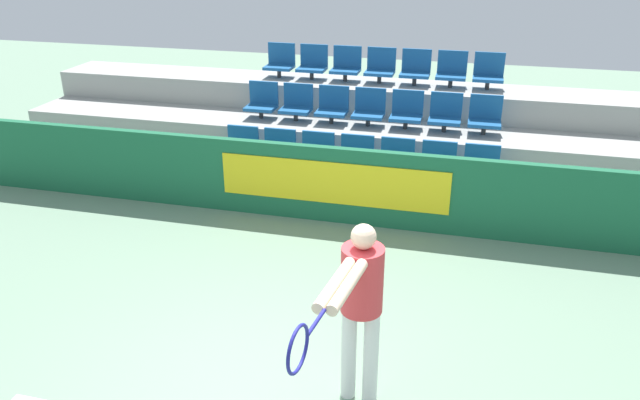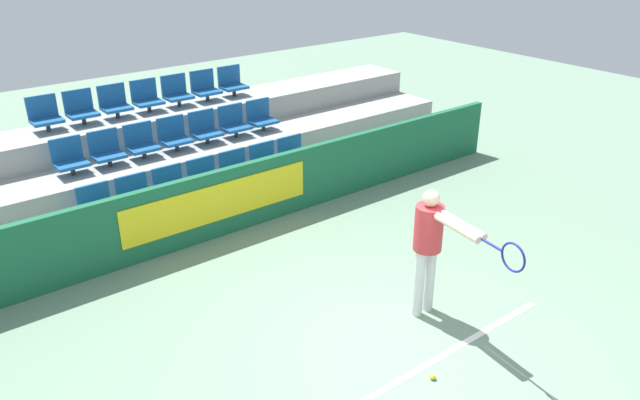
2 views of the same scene
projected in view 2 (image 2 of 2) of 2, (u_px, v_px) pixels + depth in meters
The scene contains 29 objects.
ground_plane at pixel (394, 352), 7.19m from camera, with size 30.00×30.00×0.00m, color gray.
court_baseline at pixel (418, 369), 6.91m from camera, with size 4.20×0.08×0.01m.
barrier_wall at pixel (227, 201), 9.65m from camera, with size 11.90×0.14×1.08m.
bleacher_tier_front at pixel (210, 207), 10.21m from camera, with size 11.50×1.02×0.44m.
bleacher_tier_middle at pixel (181, 175), 10.85m from camera, with size 11.50×1.02×0.89m.
bleacher_tier_back at pixel (155, 148), 11.48m from camera, with size 11.50×1.02×1.33m.
stadium_chair_0 at pixel (97, 206), 9.12m from camera, with size 0.48×0.38×0.57m.
stadium_chair_1 at pixel (135, 196), 9.45m from camera, with size 0.48×0.38×0.57m.
stadium_chair_2 at pixel (171, 186), 9.77m from camera, with size 0.48×0.38×0.57m.
stadium_chair_3 at pixel (204, 177), 10.10m from camera, with size 0.48×0.38×0.57m.
stadium_chair_4 at pixel (236, 169), 10.42m from camera, with size 0.48×0.38×0.57m.
stadium_chair_5 at pixel (265, 161), 10.75m from camera, with size 0.48×0.38×0.57m.
stadium_chair_6 at pixel (293, 154), 11.08m from camera, with size 0.48×0.38×0.57m.
stadium_chair_7 at pixel (69, 158), 9.66m from camera, with size 0.48×0.38×0.57m.
stadium_chair_8 at pixel (106, 150), 9.99m from camera, with size 0.48×0.38×0.57m.
stadium_chair_9 at pixel (141, 142), 10.32m from camera, with size 0.48×0.38×0.57m.
stadium_chair_10 at pixel (174, 135), 10.64m from camera, with size 0.48×0.38×0.57m.
stadium_chair_11 at pixel (205, 129), 10.97m from camera, with size 0.48×0.38×0.57m.
stadium_chair_12 at pixel (234, 122), 11.29m from camera, with size 0.48×0.38×0.57m.
stadium_chair_13 at pixel (261, 117), 11.62m from camera, with size 0.48×0.38×0.57m.
stadium_chair_14 at pixel (45, 115), 10.21m from camera, with size 0.48×0.38×0.57m.
stadium_chair_15 at pixel (81, 109), 10.53m from camera, with size 0.48×0.38×0.57m.
stadium_chair_16 at pixel (115, 103), 10.86m from camera, with size 0.48×0.38×0.57m.
stadium_chair_17 at pixel (146, 97), 11.19m from camera, with size 0.48×0.38×0.57m.
stadium_chair_18 at pixel (177, 92), 11.51m from camera, with size 0.48×0.38×0.57m.
stadium_chair_19 at pixel (205, 87), 11.84m from camera, with size 0.48×0.38×0.57m.
stadium_chair_20 at pixel (232, 82), 12.16m from camera, with size 0.48×0.38×0.57m.
tennis_player at pixel (432, 240), 7.41m from camera, with size 0.37×1.63×1.69m.
tennis_ball at pixel (433, 377), 6.75m from camera, with size 0.07×0.07×0.07m.
Camera 2 is at (-4.21, -4.06, 4.61)m, focal length 35.00 mm.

